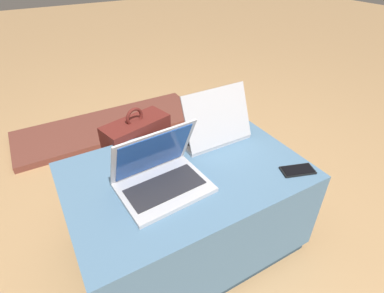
{
  "coord_description": "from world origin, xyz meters",
  "views": [
    {
      "loc": [
        -0.45,
        -0.84,
        1.23
      ],
      "look_at": [
        0.05,
        0.03,
        0.53
      ],
      "focal_mm": 28.0,
      "sensor_mm": 36.0,
      "label": 1
    }
  ],
  "objects_px": {
    "laptop_near": "(160,175)",
    "cell_phone": "(298,170)",
    "laptop_far": "(211,128)",
    "backpack": "(139,161)"
  },
  "relations": [
    {
      "from": "laptop_near",
      "to": "cell_phone",
      "type": "distance_m",
      "value": 0.56
    },
    {
      "from": "laptop_near",
      "to": "backpack",
      "type": "height_order",
      "value": "laptop_near"
    },
    {
      "from": "backpack",
      "to": "laptop_far",
      "type": "bearing_deg",
      "value": 121.83
    },
    {
      "from": "laptop_near",
      "to": "laptop_far",
      "type": "height_order",
      "value": "laptop_far"
    },
    {
      "from": "laptop_far",
      "to": "cell_phone",
      "type": "xyz_separation_m",
      "value": [
        0.17,
        -0.39,
        -0.05
      ]
    },
    {
      "from": "backpack",
      "to": "cell_phone",
      "type": "bearing_deg",
      "value": 109.6
    },
    {
      "from": "laptop_near",
      "to": "backpack",
      "type": "xyz_separation_m",
      "value": [
        0.07,
        0.46,
        -0.27
      ]
    },
    {
      "from": "laptop_near",
      "to": "laptop_far",
      "type": "xyz_separation_m",
      "value": [
        0.35,
        0.19,
        0.0
      ]
    },
    {
      "from": "laptop_far",
      "to": "backpack",
      "type": "height_order",
      "value": "laptop_far"
    },
    {
      "from": "backpack",
      "to": "laptop_near",
      "type": "bearing_deg",
      "value": 66.85
    }
  ]
}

